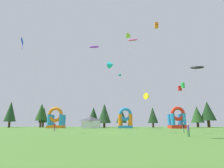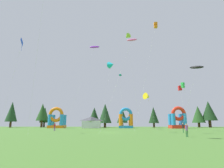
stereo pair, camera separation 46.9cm
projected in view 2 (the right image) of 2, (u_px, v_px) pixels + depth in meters
ground_plane at (110, 133)px, 33.64m from camera, size 120.00×120.00×0.00m
kite_red_box at (180, 88)px, 44.24m from camera, size 0.75×2.80×10.11m
kite_green_box at (183, 85)px, 41.69m from camera, size 3.44×2.52×10.31m
kite_yellow_delta at (147, 97)px, 36.16m from camera, size 2.27×2.62×7.25m
kite_orange_box at (156, 26)px, 34.56m from camera, size 4.61×0.58×19.49m
kite_purple_parafoil at (95, 47)px, 63.73m from camera, size 10.08×4.12×27.37m
kite_black_parafoil at (197, 67)px, 35.17m from camera, size 4.02×4.04×12.27m
kite_teal_parafoil at (120, 75)px, 61.57m from camera, size 1.46×5.11×17.36m
kite_blue_diamond at (23, 42)px, 35.36m from camera, size 1.79×2.82×16.97m
kite_cyan_delta at (111, 65)px, 51.99m from camera, size 4.35×4.49×18.16m
kite_lime_delta at (127, 37)px, 58.65m from camera, size 4.64×3.69×28.62m
kite_pink_parafoil at (132, 40)px, 34.92m from camera, size 6.68×1.85×17.05m
person_midfield at (55, 126)px, 42.48m from camera, size 0.34×0.34×1.73m
person_near_camera at (183, 127)px, 32.69m from camera, size 0.30×0.30×1.63m
person_left_edge at (187, 129)px, 23.05m from camera, size 0.33×0.33×1.56m
inflatable_red_slide at (126, 120)px, 65.23m from camera, size 4.73×4.63×6.86m
inflatable_orange_dome at (57, 120)px, 65.90m from camera, size 5.36×4.76×7.08m
inflatable_blue_arch at (178, 120)px, 61.29m from camera, size 4.81×4.96×6.89m
festival_tent at (91, 122)px, 65.00m from camera, size 6.01×3.45×3.83m
tree_row_0 at (12, 112)px, 75.55m from camera, size 4.44×4.44×10.10m
tree_row_1 at (42, 112)px, 78.22m from camera, size 4.76×4.76×9.58m
tree_row_2 at (45, 115)px, 79.79m from camera, size 3.93×3.93×8.24m
tree_row_3 at (94, 115)px, 75.63m from camera, size 4.60×4.60×7.80m
tree_row_4 at (105, 113)px, 74.10m from camera, size 5.07×5.07×9.13m
tree_row_5 at (122, 116)px, 78.91m from camera, size 4.50×4.50×7.73m
tree_row_6 at (154, 115)px, 76.11m from camera, size 4.06×4.06×8.01m
tree_row_7 at (198, 114)px, 76.67m from camera, size 5.10×5.10×8.45m
tree_row_8 at (209, 111)px, 76.52m from camera, size 5.97×5.97×10.34m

